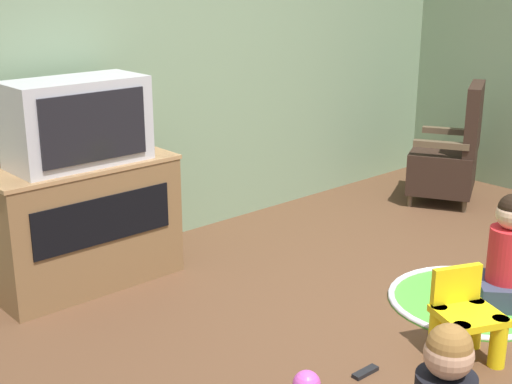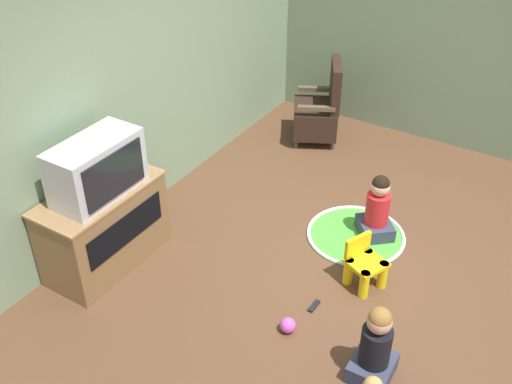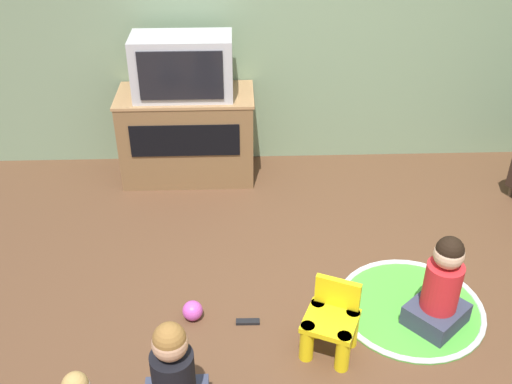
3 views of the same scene
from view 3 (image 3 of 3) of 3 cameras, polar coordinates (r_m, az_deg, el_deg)
The scene contains 9 objects.
ground_plane at distance 3.95m, azimuth 8.15°, elevation -11.70°, with size 30.00×30.00×0.00m, color brown.
tv_cabinet at distance 5.17m, azimuth -6.53°, elevation 5.51°, with size 1.13×0.56×0.77m.
television at distance 4.89m, azimuth -7.02°, elevation 11.77°, with size 0.79×0.40×0.50m.
yellow_kid_chair at distance 3.61m, azimuth 7.15°, elevation -12.46°, with size 0.39×0.38×0.45m.
play_mat at distance 4.08m, azimuth 14.49°, elevation -10.56°, with size 0.95×0.95×0.04m.
child_watching_left at distance 3.22m, azimuth -7.83°, elevation -17.31°, with size 0.35×0.31×0.67m.
child_watching_center at distance 3.84m, azimuth 17.24°, elevation -8.79°, with size 0.45×0.45×0.67m.
toy_ball at distance 3.88m, azimuth -6.06°, elevation -11.17°, with size 0.13×0.13×0.13m.
remote_control at distance 3.86m, azimuth -0.79°, elevation -12.25°, with size 0.15×0.05×0.02m.
Camera 3 is at (-0.65, -2.77, 2.74)m, focal length 42.00 mm.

